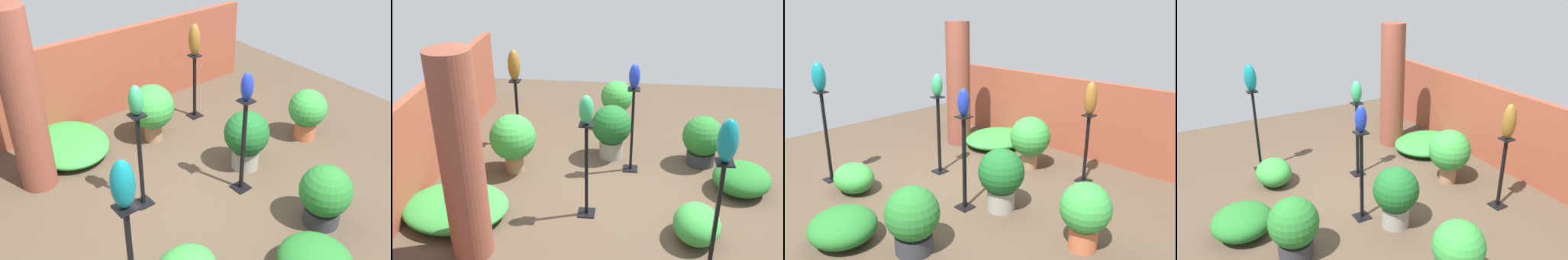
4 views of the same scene
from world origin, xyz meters
TOP-DOWN VIEW (x-y plane):
  - ground_plane at (0.00, 0.00)m, footprint 8.00×8.00m
  - brick_wall_back at (0.00, 2.40)m, footprint 5.60×0.12m
  - brick_pillar at (-1.41, 1.37)m, footprint 0.43×0.43m
  - pedestal_bronze at (1.16, 1.49)m, footprint 0.20×0.20m
  - pedestal_jade at (-0.62, 0.24)m, footprint 0.20×0.20m
  - pedestal_cobalt at (0.48, -0.27)m, footprint 0.20×0.20m
  - pedestal_teal at (-1.55, -1.08)m, footprint 0.20×0.20m
  - art_vase_bronze at (1.16, 1.49)m, footprint 0.17×0.18m
  - art_vase_jade at (-0.62, 0.24)m, footprint 0.16×0.16m
  - art_vase_cobalt at (0.48, -0.27)m, footprint 0.14×0.15m
  - art_vase_teal at (-1.55, -1.08)m, footprint 0.19×0.18m
  - potted_plant_near_pillar at (2.00, -0.00)m, footprint 0.54×0.54m
  - potted_plant_mid_left at (0.28, 1.34)m, footprint 0.63×0.63m
  - potted_plant_walkway_edge at (0.83, 0.02)m, footprint 0.58×0.58m
  - potted_plant_mid_right at (0.75, -1.27)m, footprint 0.57×0.57m
  - foliage_bed_east at (-0.81, 1.78)m, footprint 1.05×1.26m
  - foliage_bed_west at (-0.96, -1.02)m, footprint 0.62×0.52m
  - foliage_bed_center at (0.07, -1.71)m, footprint 0.73×0.74m

SIDE VIEW (x-z plane):
  - ground_plane at x=0.00m, z-range 0.00..0.00m
  - foliage_bed_east at x=-0.81m, z-range 0.00..0.25m
  - foliage_bed_center at x=0.07m, z-range 0.00..0.38m
  - foliage_bed_west at x=-0.96m, z-range 0.00..0.40m
  - potted_plant_mid_right at x=0.75m, z-range 0.03..0.75m
  - potted_plant_near_pillar at x=2.00m, z-range 0.06..0.81m
  - potted_plant_walkway_edge at x=0.83m, z-range 0.06..0.86m
  - pedestal_bronze at x=1.16m, z-range -0.05..0.97m
  - potted_plant_mid_left at x=0.28m, z-range 0.08..0.92m
  - pedestal_jade at x=-0.62m, z-range -0.05..1.15m
  - pedestal_cobalt at x=0.48m, z-range -0.05..1.17m
  - pedestal_teal at x=-1.55m, z-range -0.05..1.28m
  - brick_wall_back at x=0.00m, z-range 0.00..1.32m
  - brick_pillar at x=-1.41m, z-range 0.00..2.23m
  - art_vase_bronze at x=1.16m, z-range 1.02..1.49m
  - art_vase_jade at x=-0.62m, z-range 1.20..1.54m
  - art_vase_cobalt at x=0.48m, z-range 1.22..1.55m
  - art_vase_teal at x=-1.55m, z-range 1.34..1.75m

